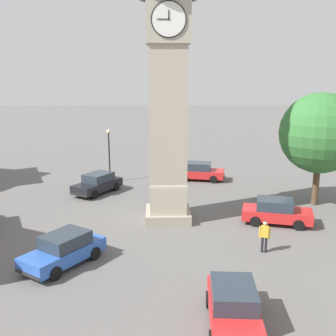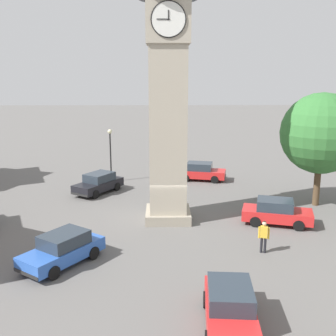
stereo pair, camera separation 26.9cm
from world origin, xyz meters
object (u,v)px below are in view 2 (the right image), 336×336
(car_white_side, at_px, (201,171))
(pedestrian, at_px, (264,234))
(clock_tower, at_px, (168,38))
(car_red_corner, at_px, (99,183))
(tree, at_px, (321,134))
(car_green_alley, at_px, (63,249))
(car_silver_kerb, at_px, (230,307))
(lamp_post, at_px, (110,146))
(car_blue_kerb, at_px, (277,212))

(car_white_side, relative_size, pedestrian, 2.60)
(clock_tower, xyz_separation_m, car_red_corner, (5.22, -5.91, -10.09))
(clock_tower, height_order, tree, clock_tower)
(car_green_alley, xyz_separation_m, pedestrian, (-9.84, -1.10, 0.25))
(car_silver_kerb, distance_m, car_red_corner, 18.48)
(tree, xyz_separation_m, lamp_post, (14.98, -6.55, -1.97))
(car_silver_kerb, bearing_deg, car_blue_kerb, -114.05)
(pedestrian, bearing_deg, car_green_alley, 6.36)
(tree, bearing_deg, car_red_corner, -11.80)
(car_white_side, height_order, car_green_alley, same)
(tree, bearing_deg, lamp_post, -23.64)
(car_silver_kerb, distance_m, car_white_side, 20.70)
(car_blue_kerb, bearing_deg, car_green_alley, 23.69)
(car_red_corner, relative_size, car_white_side, 1.00)
(car_green_alley, bearing_deg, car_white_side, -117.28)
(car_green_alley, bearing_deg, lamp_post, -91.64)
(car_blue_kerb, relative_size, car_silver_kerb, 1.04)
(pedestrian, bearing_deg, car_silver_kerb, 65.97)
(clock_tower, distance_m, tree, 12.15)
(car_green_alley, relative_size, lamp_post, 0.97)
(clock_tower, bearing_deg, car_green_alley, 49.96)
(car_green_alley, distance_m, tree, 18.22)
(car_blue_kerb, distance_m, pedestrian, 4.40)
(car_blue_kerb, height_order, car_green_alley, same)
(car_silver_kerb, xyz_separation_m, lamp_post, (6.68, -20.31, 2.27))
(car_blue_kerb, distance_m, car_green_alley, 12.70)
(car_blue_kerb, distance_m, tree, 6.74)
(car_white_side, xyz_separation_m, car_green_alley, (8.07, 15.65, 0.00))
(tree, bearing_deg, car_silver_kerb, 58.89)
(lamp_post, bearing_deg, car_white_side, -177.29)
(car_blue_kerb, relative_size, car_green_alley, 1.02)
(clock_tower, relative_size, car_blue_kerb, 4.20)
(car_blue_kerb, xyz_separation_m, car_white_side, (3.57, -10.54, 0.00))
(clock_tower, xyz_separation_m, pedestrian, (-4.75, 4.97, -9.85))
(clock_tower, height_order, pedestrian, clock_tower)
(clock_tower, xyz_separation_m, car_white_side, (-2.97, -9.58, -10.09))
(car_green_alley, xyz_separation_m, lamp_post, (-0.44, -15.29, 2.27))
(car_silver_kerb, xyz_separation_m, car_red_corner, (7.24, -17.00, 0.00))
(car_blue_kerb, distance_m, car_silver_kerb, 11.09)
(lamp_post, bearing_deg, clock_tower, 116.81)
(clock_tower, bearing_deg, lamp_post, -63.19)
(tree, bearing_deg, car_blue_kerb, 43.83)
(car_silver_kerb, height_order, tree, tree)
(car_silver_kerb, bearing_deg, clock_tower, -79.70)
(clock_tower, relative_size, car_red_corner, 4.25)
(car_silver_kerb, height_order, car_white_side, same)
(car_silver_kerb, relative_size, tree, 0.55)
(car_blue_kerb, bearing_deg, clock_tower, -8.37)
(car_silver_kerb, relative_size, lamp_post, 0.95)
(car_blue_kerb, bearing_deg, car_white_side, -71.32)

